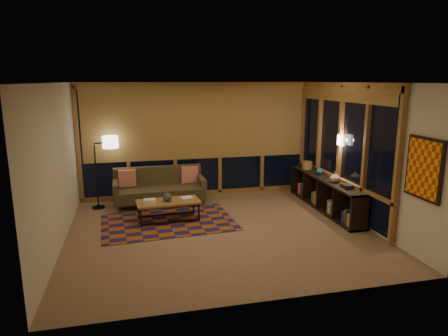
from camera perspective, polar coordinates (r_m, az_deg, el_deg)
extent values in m
cube|color=#876547|center=(7.52, -0.56, -8.95)|extent=(5.50, 5.00, 0.01)
cube|color=white|center=(7.00, -0.61, 12.10)|extent=(5.50, 5.00, 0.01)
cube|color=beige|center=(9.56, -3.88, 4.03)|extent=(5.50, 0.01, 2.70)
cube|color=beige|center=(4.80, 5.99, -4.48)|extent=(5.50, 0.01, 2.70)
cube|color=beige|center=(7.08, -22.87, 0.11)|extent=(0.01, 5.00, 2.70)
cube|color=beige|center=(8.18, 18.57, 1.99)|extent=(0.01, 5.00, 2.70)
cube|color=#934114|center=(8.01, -7.94, -7.65)|extent=(2.66, 1.87, 0.01)
sphere|color=black|center=(7.94, -8.10, -4.11)|extent=(0.21, 0.21, 0.18)
cylinder|color=olive|center=(9.58, 11.78, 0.40)|extent=(0.30, 0.30, 0.18)
sphere|color=#175E5F|center=(9.06, 13.47, -0.47)|extent=(0.17, 0.17, 0.14)
imported|color=#BEAC93|center=(8.46, 15.57, -1.26)|extent=(0.24, 0.24, 0.21)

